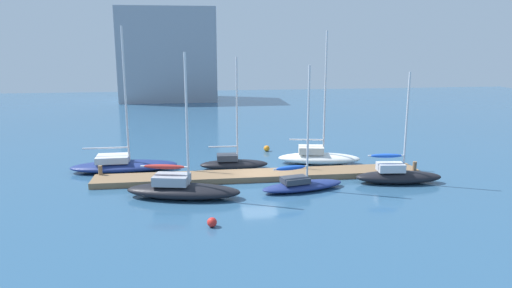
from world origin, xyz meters
TOP-DOWN VIEW (x-y plane):
  - ground_plane at (0.00, 0.00)m, footprint 120.00×120.00m
  - dock_pier at (0.00, 0.00)m, footprint 22.58×2.23m
  - dock_piling_near_end at (-10.89, 0.96)m, footprint 0.28×0.28m
  - dock_piling_far_end at (10.89, -0.96)m, footprint 0.28×0.28m
  - sailboat_0 at (-9.70, 3.20)m, footprint 7.71×2.64m
  - sailboat_1 at (-5.32, -3.50)m, footprint 7.28×3.61m
  - sailboat_2 at (-1.62, 2.65)m, footprint 5.11×1.74m
  - sailboat_3 at (2.24, -3.05)m, footprint 5.77×2.84m
  - sailboat_4 at (5.05, 3.28)m, footprint 6.59×3.21m
  - sailboat_5 at (8.95, -2.44)m, footprint 5.90×2.24m
  - mooring_buoy_orange at (1.77, 7.98)m, footprint 0.51×0.51m
  - mooring_buoy_red at (-3.72, -8.34)m, footprint 0.51×0.51m
  - harbor_building_distant at (-8.01, 46.34)m, footprint 14.97×9.47m

SIDE VIEW (x-z plane):
  - ground_plane at x=0.00m, z-range 0.00..0.00m
  - dock_pier at x=0.00m, z-range 0.00..0.40m
  - mooring_buoy_red at x=-3.72m, z-range 0.00..0.51m
  - mooring_buoy_orange at x=1.77m, z-range 0.00..0.51m
  - sailboat_3 at x=2.24m, z-range -3.50..4.42m
  - sailboat_2 at x=-1.62m, z-range -3.63..4.63m
  - sailboat_0 at x=-9.70m, z-range -4.69..5.70m
  - dock_piling_near_end at x=-10.89m, z-range 0.00..1.04m
  - dock_piling_far_end at x=10.89m, z-range 0.00..1.04m
  - sailboat_4 at x=5.05m, z-range -4.48..5.62m
  - sailboat_5 at x=8.95m, z-range -3.13..4.30m
  - sailboat_1 at x=-5.32m, z-range -3.77..4.96m
  - harbor_building_distant at x=-8.01m, z-range 0.00..14.47m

